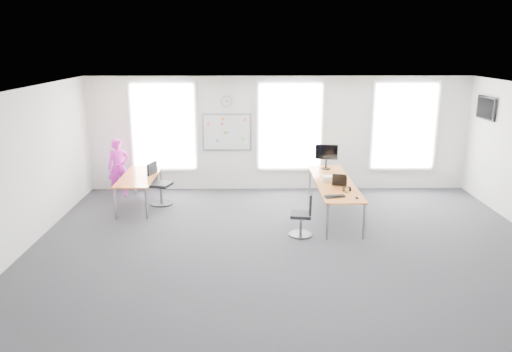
{
  "coord_description": "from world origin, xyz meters",
  "views": [
    {
      "loc": [
        -0.74,
        -8.94,
        3.81
      ],
      "look_at": [
        -0.62,
        1.2,
        1.1
      ],
      "focal_mm": 35.0,
      "sensor_mm": 36.0,
      "label": 1
    }
  ],
  "objects_px": {
    "headphones": "(347,189)",
    "monitor": "(326,154)",
    "chair_right": "(304,217)",
    "desk_left": "(139,178)",
    "chair_left": "(159,186)",
    "person": "(119,168)",
    "keyboard": "(335,196)",
    "desk_right": "(334,184)"
  },
  "relations": [
    {
      "from": "keyboard",
      "to": "headphones",
      "type": "height_order",
      "value": "headphones"
    },
    {
      "from": "chair_right",
      "to": "person",
      "type": "distance_m",
      "value": 5.24
    },
    {
      "from": "desk_right",
      "to": "chair_right",
      "type": "distance_m",
      "value": 1.59
    },
    {
      "from": "desk_right",
      "to": "keyboard",
      "type": "relative_size",
      "value": 7.41
    },
    {
      "from": "desk_right",
      "to": "keyboard",
      "type": "xyz_separation_m",
      "value": [
        -0.18,
        -1.15,
        0.06
      ]
    },
    {
      "from": "monitor",
      "to": "keyboard",
      "type": "bearing_deg",
      "value": -84.0
    },
    {
      "from": "keyboard",
      "to": "headphones",
      "type": "xyz_separation_m",
      "value": [
        0.32,
        0.4,
        0.04
      ]
    },
    {
      "from": "desk_left",
      "to": "desk_right",
      "type": "bearing_deg",
      "value": -8.3
    },
    {
      "from": "chair_left",
      "to": "monitor",
      "type": "height_order",
      "value": "monitor"
    },
    {
      "from": "headphones",
      "to": "monitor",
      "type": "xyz_separation_m",
      "value": [
        -0.15,
        1.94,
        0.32
      ]
    },
    {
      "from": "keyboard",
      "to": "chair_left",
      "type": "bearing_deg",
      "value": 135.06
    },
    {
      "from": "desk_left",
      "to": "headphones",
      "type": "relative_size",
      "value": 11.51
    },
    {
      "from": "desk_left",
      "to": "chair_right",
      "type": "height_order",
      "value": "chair_right"
    },
    {
      "from": "desk_right",
      "to": "desk_left",
      "type": "distance_m",
      "value": 4.61
    },
    {
      "from": "chair_right",
      "to": "chair_left",
      "type": "distance_m",
      "value": 3.93
    },
    {
      "from": "desk_left",
      "to": "headphones",
      "type": "distance_m",
      "value": 4.91
    },
    {
      "from": "desk_right",
      "to": "desk_left",
      "type": "xyz_separation_m",
      "value": [
        -4.56,
        0.67,
        -0.04
      ]
    },
    {
      "from": "person",
      "to": "keyboard",
      "type": "bearing_deg",
      "value": -40.71
    },
    {
      "from": "headphones",
      "to": "monitor",
      "type": "bearing_deg",
      "value": 96.82
    },
    {
      "from": "chair_left",
      "to": "headphones",
      "type": "height_order",
      "value": "chair_left"
    },
    {
      "from": "headphones",
      "to": "keyboard",
      "type": "bearing_deg",
      "value": -125.69
    },
    {
      "from": "person",
      "to": "headphones",
      "type": "xyz_separation_m",
      "value": [
        5.39,
        -2.22,
        0.07
      ]
    },
    {
      "from": "desk_left",
      "to": "keyboard",
      "type": "height_order",
      "value": "keyboard"
    },
    {
      "from": "desk_left",
      "to": "keyboard",
      "type": "bearing_deg",
      "value": -22.51
    },
    {
      "from": "desk_left",
      "to": "person",
      "type": "bearing_deg",
      "value": 130.49
    },
    {
      "from": "person",
      "to": "headphones",
      "type": "height_order",
      "value": "person"
    },
    {
      "from": "person",
      "to": "desk_left",
      "type": "bearing_deg",
      "value": -62.91
    },
    {
      "from": "keyboard",
      "to": "desk_left",
      "type": "bearing_deg",
      "value": 138.69
    },
    {
      "from": "desk_right",
      "to": "headphones",
      "type": "xyz_separation_m",
      "value": [
        0.14,
        -0.75,
        0.1
      ]
    },
    {
      "from": "chair_left",
      "to": "keyboard",
      "type": "height_order",
      "value": "chair_left"
    },
    {
      "from": "person",
      "to": "monitor",
      "type": "bearing_deg",
      "value": -16.45
    },
    {
      "from": "chair_right",
      "to": "monitor",
      "type": "distance_m",
      "value": 2.74
    },
    {
      "from": "headphones",
      "to": "monitor",
      "type": "distance_m",
      "value": 1.97
    },
    {
      "from": "desk_right",
      "to": "monitor",
      "type": "height_order",
      "value": "monitor"
    },
    {
      "from": "chair_left",
      "to": "monitor",
      "type": "relative_size",
      "value": 1.66
    },
    {
      "from": "desk_left",
      "to": "chair_left",
      "type": "relative_size",
      "value": 1.97
    },
    {
      "from": "desk_left",
      "to": "person",
      "type": "xyz_separation_m",
      "value": [
        -0.68,
        0.8,
        0.07
      ]
    },
    {
      "from": "desk_right",
      "to": "desk_left",
      "type": "relative_size",
      "value": 1.56
    },
    {
      "from": "chair_right",
      "to": "monitor",
      "type": "bearing_deg",
      "value": 170.99
    },
    {
      "from": "desk_left",
      "to": "chair_left",
      "type": "height_order",
      "value": "chair_left"
    },
    {
      "from": "desk_right",
      "to": "person",
      "type": "bearing_deg",
      "value": 164.39
    },
    {
      "from": "desk_right",
      "to": "keyboard",
      "type": "distance_m",
      "value": 1.17
    }
  ]
}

